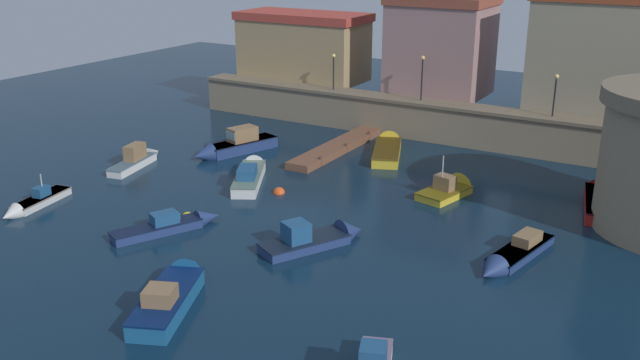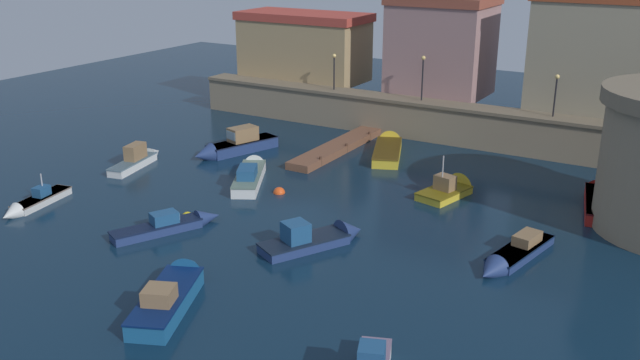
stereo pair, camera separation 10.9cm
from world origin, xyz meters
name	(u,v)px [view 1 (the left image)]	position (x,y,z in m)	size (l,w,h in m)	color
ground_plane	(309,208)	(0.00, 0.00, 0.00)	(98.04, 98.04, 0.00)	#0C2338
quay_wall	(425,119)	(0.00, 17.38, 1.50)	(41.24, 2.38, 2.97)	gray
old_town_backdrop	(459,48)	(1.01, 21.19, 6.57)	(36.78, 6.17, 8.68)	tan
pier_dock	(336,148)	(-4.22, 10.78, 0.26)	(1.80, 11.12, 0.70)	brown
quay_lamp_0	(334,65)	(-8.23, 17.38, 4.97)	(0.32, 0.32, 2.95)	black
quay_lamp_1	(422,71)	(-0.44, 17.38, 5.26)	(0.32, 0.32, 3.44)	black
quay_lamp_2	(555,88)	(9.55, 17.38, 5.00)	(0.32, 0.32, 2.99)	black
moored_boat_0	(174,291)	(0.59, -12.28, 0.49)	(4.14, 6.76, 1.87)	#195689
moored_boat_1	(320,237)	(3.07, -4.01, 0.40)	(4.14, 5.91, 2.03)	navy
moored_boat_2	(512,256)	(12.16, -0.97, 0.30)	(2.50, 6.36, 1.39)	navy
moored_boat_3	(597,199)	(14.33, 9.08, 0.40)	(2.61, 6.94, 1.27)	red
moored_boat_4	(32,203)	(-13.95, -8.18, 0.30)	(1.96, 5.21, 2.09)	silver
moored_boat_5	(138,159)	(-14.38, 0.88, 0.48)	(2.29, 5.77, 1.85)	white
moored_boat_6	(233,145)	(-10.40, 6.45, 0.60)	(3.63, 6.93, 2.17)	navy
moored_boat_7	(452,188)	(6.28, 6.60, 0.34)	(2.82, 4.73, 3.33)	gold
moored_boat_9	(251,173)	(-5.91, 2.37, 0.47)	(4.64, 6.86, 1.73)	white
moored_boat_10	(388,147)	(-0.80, 12.39, 0.39)	(4.26, 7.20, 1.69)	gold
moored_boat_11	(173,224)	(-4.69, -6.47, 0.36)	(3.67, 6.00, 1.40)	navy
mooring_buoy_0	(188,217)	(-5.21, -4.68, 0.00)	(0.64, 0.64, 0.64)	yellow
mooring_buoy_1	(279,193)	(-2.95, 1.25, 0.00)	(0.74, 0.74, 0.74)	#EA4C19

